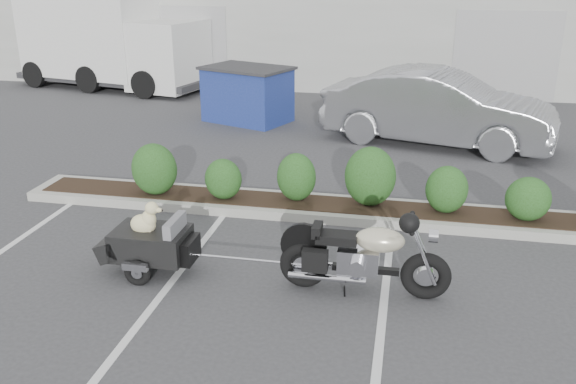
% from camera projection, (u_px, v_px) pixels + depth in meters
% --- Properties ---
extents(ground, '(90.00, 90.00, 0.00)m').
position_uv_depth(ground, '(294.00, 275.00, 8.00)').
color(ground, '#38383A').
rests_on(ground, ground).
extents(planter_kerb, '(12.00, 1.00, 0.15)m').
position_uv_depth(planter_kerb, '(380.00, 213.00, 9.81)').
color(planter_kerb, '#9E9E93').
rests_on(planter_kerb, ground).
extents(building, '(26.00, 10.00, 4.00)m').
position_uv_depth(building, '(379.00, 16.00, 22.91)').
color(building, '#9EA099').
rests_on(building, ground).
extents(motorcycle, '(2.11, 0.71, 1.21)m').
position_uv_depth(motorcycle, '(364.00, 257.00, 7.40)').
color(motorcycle, black).
rests_on(motorcycle, ground).
extents(pet_trailer, '(1.67, 0.93, 1.00)m').
position_uv_depth(pet_trailer, '(150.00, 242.00, 7.96)').
color(pet_trailer, black).
rests_on(pet_trailer, ground).
extents(sedan, '(5.32, 2.97, 1.66)m').
position_uv_depth(sedan, '(438.00, 108.00, 13.54)').
color(sedan, '#A6A7AD').
rests_on(sedan, ground).
extents(dumpster, '(2.51, 2.13, 1.40)m').
position_uv_depth(dumpster, '(247.00, 94.00, 15.62)').
color(dumpster, navy).
rests_on(dumpster, ground).
extents(delivery_truck, '(6.89, 3.54, 3.01)m').
position_uv_depth(delivery_truck, '(111.00, 43.00, 19.67)').
color(delivery_truck, silver).
rests_on(delivery_truck, ground).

